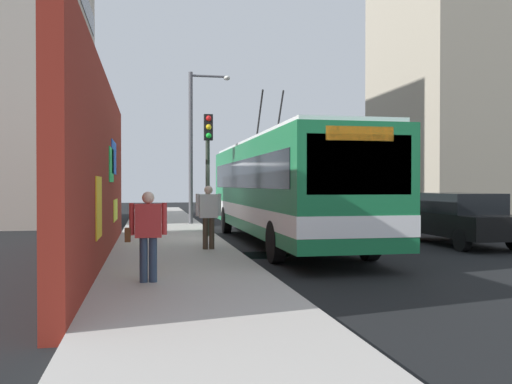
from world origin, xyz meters
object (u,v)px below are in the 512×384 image
Objects in this scene: pedestrian_at_curb at (209,212)px; traffic_light at (208,154)px; street_lamp at (195,137)px; parked_car_black at (457,217)px; parked_car_red at (375,209)px; pedestrian_near_wall at (148,230)px; city_bus at (282,186)px.

traffic_light reaches higher than pedestrian_at_curb.
parked_car_black is at bearing -140.14° from street_lamp.
traffic_light is 0.61× the size of street_lamp.
traffic_light is (3.59, -0.38, 1.73)m from pedestrian_at_curb.
pedestrian_near_wall is at bearing 141.70° from parked_car_red.
traffic_light reaches higher than pedestrian_near_wall.
parked_car_red is 2.74× the size of pedestrian_at_curb.
pedestrian_at_curb is at bearing 174.01° from traffic_light.
pedestrian_at_curb is 1.06× the size of pedestrian_near_wall.
parked_car_red is at bearing -64.42° from traffic_light.
city_bus reaches higher than pedestrian_near_wall.
parked_car_red is (4.89, -5.20, -0.95)m from city_bus.
pedestrian_near_wall is 0.39× the size of traffic_light.
street_lamp reaches higher than parked_car_black.
parked_car_black is 0.72× the size of street_lamp.
parked_car_red is at bearing -38.30° from pedestrian_near_wall.
traffic_light is at bearing 57.39° from city_bus.
traffic_light is at bearing -5.99° from pedestrian_at_curb.
pedestrian_near_wall is 8.66m from traffic_light.
city_bus is 3.43m from pedestrian_at_curb.
pedestrian_at_curb is at bearing -18.56° from pedestrian_near_wall.
street_lamp is at bearing 39.86° from parked_car_black.
traffic_light is (-3.52, 7.35, 2.01)m from parked_car_red.
street_lamp is (9.61, -0.48, 2.81)m from pedestrian_at_curb.
street_lamp is (7.40, 2.05, 2.15)m from city_bus.
parked_car_black is 10.84m from pedestrian_near_wall.
pedestrian_near_wall is (-4.65, 1.56, -0.07)m from pedestrian_at_curb.
traffic_light is (2.66, 7.35, 2.01)m from parked_car_black.
parked_car_red is (6.18, -0.00, -0.00)m from parked_car_black.
traffic_light is at bearing 179.01° from street_lamp.
traffic_light is at bearing 115.58° from parked_car_red.
city_bus reaches higher than pedestrian_at_curb.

